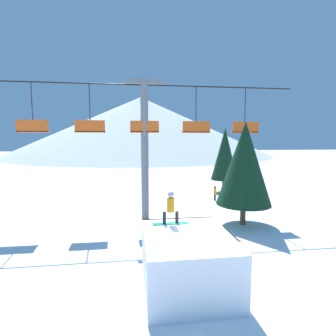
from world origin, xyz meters
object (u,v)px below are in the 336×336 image
(snow_ramp, at_px, (187,260))
(pine_tree_near, at_px, (244,163))
(snowboarder, at_px, (171,208))
(distant_skier, at_px, (215,193))

(snow_ramp, xyz_separation_m, pine_tree_near, (4.77, 6.11, 2.81))
(snowboarder, bearing_deg, distant_skier, 64.20)
(pine_tree_near, bearing_deg, snowboarder, -136.40)
(snow_ramp, height_order, distant_skier, snow_ramp)
(snowboarder, height_order, distant_skier, snowboarder)
(snow_ramp, relative_size, snowboarder, 2.71)
(distant_skier, bearing_deg, pine_tree_near, -92.68)
(snow_ramp, bearing_deg, snowboarder, 108.74)
(snow_ramp, height_order, snowboarder, snowboarder)
(snowboarder, xyz_separation_m, pine_tree_near, (5.17, 4.92, 1.22))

